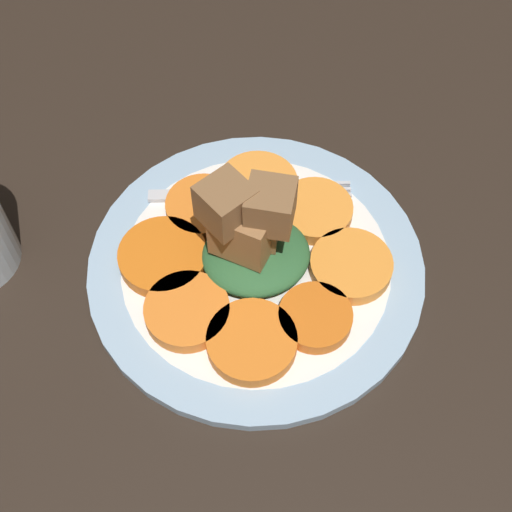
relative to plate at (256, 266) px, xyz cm
name	(u,v)px	position (x,y,z in cm)	size (l,w,h in cm)	color
table_slab	(256,276)	(0.00, 0.00, -1.52)	(120.00, 120.00, 2.00)	black
plate	(256,266)	(0.00, 0.00, 0.00)	(27.72, 27.72, 1.05)	#99B7D1
carrot_slice_0	(258,186)	(-1.36, -7.37, 1.22)	(6.97, 6.97, 1.28)	orange
carrot_slice_1	(203,207)	(3.64, -5.86, 1.22)	(6.35, 6.35, 1.28)	orange
carrot_slice_2	(163,257)	(7.47, -1.38, 1.22)	(7.27, 7.27, 1.28)	orange
carrot_slice_3	(187,311)	(6.07, 3.94, 1.22)	(6.69, 6.69, 1.28)	orange
carrot_slice_4	(252,342)	(1.52, 7.34, 1.22)	(6.94, 6.94, 1.28)	orange
carrot_slice_5	(315,317)	(-3.65, 6.09, 1.22)	(5.76, 5.76, 1.28)	orange
carrot_slice_6	(351,266)	(-7.47, 1.94, 1.22)	(6.69, 6.69, 1.28)	orange
carrot_slice_7	(315,211)	(-5.76, -3.95, 1.22)	(6.34, 6.34, 1.28)	orange
center_pile	(252,232)	(0.28, -0.44, 4.41)	(8.98, 7.97, 9.36)	#2D6033
fork	(255,194)	(-1.04, -6.83, 0.78)	(17.77, 4.18, 0.40)	silver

